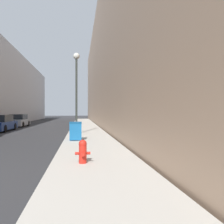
% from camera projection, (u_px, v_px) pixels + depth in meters
% --- Properties ---
extents(sidewalk_right, '(2.98, 60.00, 0.14)m').
position_uv_depth(sidewalk_right, '(86.00, 128.00, 22.44)').
color(sidewalk_right, '#B7B2A8').
rests_on(sidewalk_right, ground).
extents(building_right_stone, '(12.00, 60.00, 15.68)m').
position_uv_depth(building_right_stone, '(137.00, 70.00, 31.46)').
color(building_right_stone, '#9E7F66').
rests_on(building_right_stone, ground).
extents(fire_hydrant, '(0.48, 0.37, 0.74)m').
position_uv_depth(fire_hydrant, '(83.00, 151.00, 6.88)').
color(fire_hydrant, red).
rests_on(fire_hydrant, sidewalk_right).
extents(trash_bin, '(0.69, 0.71, 1.05)m').
position_uv_depth(trash_bin, '(76.00, 131.00, 12.51)').
color(trash_bin, '#19609E').
rests_on(trash_bin, sidewalk_right).
extents(lamppost, '(0.47, 0.47, 5.98)m').
position_uv_depth(lamppost, '(76.00, 82.00, 16.09)').
color(lamppost, '#2D332D').
rests_on(lamppost, sidewalk_right).
extents(parked_sedan_near, '(1.99, 4.72, 1.49)m').
position_uv_depth(parked_sedan_near, '(0.00, 124.00, 19.88)').
color(parked_sedan_near, navy).
rests_on(parked_sedan_near, ground).
extents(parked_sedan_far, '(1.82, 4.67, 1.48)m').
position_uv_depth(parked_sedan_far, '(19.00, 121.00, 26.21)').
color(parked_sedan_far, '#A3A8B2').
rests_on(parked_sedan_far, ground).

